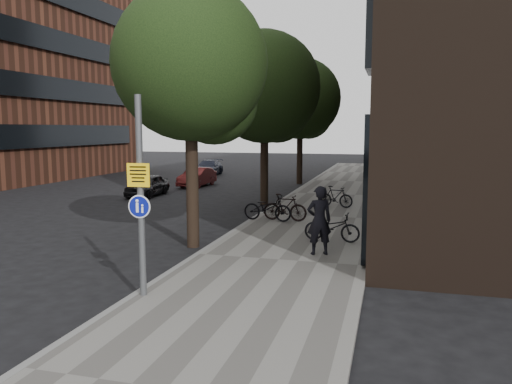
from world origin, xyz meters
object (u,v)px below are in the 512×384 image
(signpost, at_px, (141,196))
(parked_bike_facade_near, at_px, (332,227))
(pedestrian, at_px, (319,220))
(parked_car_near, at_px, (147,185))

(signpost, distance_m, parked_bike_facade_near, 6.82)
(signpost, distance_m, pedestrian, 5.26)
(signpost, bearing_deg, parked_car_near, 113.17)
(parked_bike_facade_near, xyz_separation_m, parked_car_near, (-10.47, 8.50, 0.01))
(signpost, relative_size, parked_car_near, 1.21)
(signpost, bearing_deg, pedestrian, 50.84)
(parked_car_near, bearing_deg, parked_bike_facade_near, -41.74)
(pedestrian, height_order, parked_bike_facade_near, pedestrian)
(parked_bike_facade_near, distance_m, parked_car_near, 13.49)
(signpost, distance_m, parked_car_near, 16.20)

